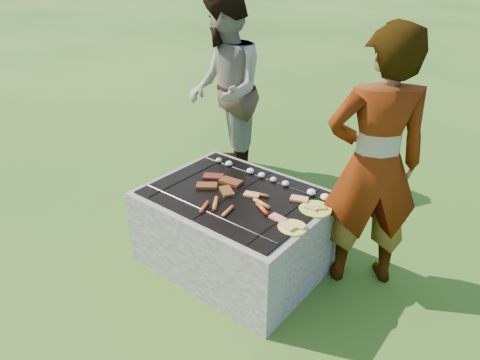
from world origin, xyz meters
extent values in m
plane|color=#1E4511|center=(0.00, 0.00, 0.00)|extent=(60.00, 60.00, 0.00)
cube|color=gray|center=(0.00, 0.41, 0.30)|extent=(1.30, 0.18, 0.60)
cube|color=#A9A095|center=(0.00, -0.41, 0.30)|extent=(1.30, 0.18, 0.60)
cube|color=#A0988E|center=(-0.56, 0.00, 0.30)|extent=(0.18, 0.64, 0.60)
cube|color=#A29890|center=(0.56, 0.00, 0.30)|extent=(0.18, 0.64, 0.60)
cube|color=black|center=(0.00, 0.00, 0.24)|extent=(0.94, 0.64, 0.48)
sphere|color=#FF5914|center=(0.00, 0.00, 0.46)|extent=(0.10, 0.10, 0.10)
cube|color=black|center=(0.00, 0.00, 0.61)|extent=(1.20, 0.90, 0.01)
cylinder|color=black|center=(-0.45, 0.00, 0.61)|extent=(0.01, 0.88, 0.01)
cylinder|color=black|center=(0.00, 0.00, 0.61)|extent=(0.01, 0.88, 0.01)
cylinder|color=black|center=(0.45, 0.00, 0.61)|extent=(0.01, 0.88, 0.01)
cylinder|color=black|center=(0.00, -0.32, 0.61)|extent=(1.18, 0.01, 0.01)
cylinder|color=black|center=(0.00, 0.32, 0.61)|extent=(1.18, 0.01, 0.01)
ellipsoid|color=beige|center=(-0.45, 0.32, 0.63)|extent=(0.05, 0.05, 0.04)
ellipsoid|color=white|center=(-0.34, 0.32, 0.63)|extent=(0.06, 0.06, 0.04)
ellipsoid|color=white|center=(-0.11, 0.32, 0.63)|extent=(0.06, 0.06, 0.04)
ellipsoid|color=#EAE4C6|center=(0.00, 0.32, 0.63)|extent=(0.05, 0.05, 0.04)
ellipsoid|color=beige|center=(0.11, 0.32, 0.63)|extent=(0.05, 0.05, 0.03)
ellipsoid|color=beige|center=(0.22, 0.32, 0.63)|extent=(0.06, 0.06, 0.04)
ellipsoid|color=white|center=(0.44, 0.32, 0.63)|extent=(0.06, 0.06, 0.04)
ellipsoid|color=white|center=(0.55, 0.32, 0.63)|extent=(0.06, 0.06, 0.04)
cube|color=maroon|center=(-0.29, 0.08, 0.62)|extent=(0.18, 0.16, 0.02)
cube|color=#92401A|center=(-0.13, 0.10, 0.62)|extent=(0.17, 0.11, 0.02)
cube|color=brown|center=(-0.23, -0.06, 0.62)|extent=(0.18, 0.16, 0.02)
cube|color=brown|center=(-0.06, -0.03, 0.62)|extent=(0.16, 0.15, 0.02)
cylinder|color=#BA651E|center=(0.17, 0.08, 0.62)|extent=(0.12, 0.05, 0.02)
cylinder|color=#F7A228|center=(0.25, -0.02, 0.63)|extent=(0.15, 0.06, 0.03)
cylinder|color=#E54A25|center=(0.29, -0.07, 0.63)|extent=(0.14, 0.09, 0.03)
cylinder|color=orange|center=(0.00, -0.22, 0.63)|extent=(0.11, 0.14, 0.03)
cylinder|color=orange|center=(0.13, -0.24, 0.62)|extent=(0.05, 0.13, 0.02)
cylinder|color=#D94823|center=(-0.03, -0.30, 0.62)|extent=(0.07, 0.13, 0.02)
cube|color=tan|center=(0.11, 0.05, 0.62)|extent=(0.13, 0.10, 0.01)
cube|color=tan|center=(0.43, -0.09, 0.62)|extent=(0.11, 0.07, 0.01)
cube|color=#E0CC72|center=(0.41, 0.21, 0.62)|extent=(0.14, 0.11, 0.02)
cylinder|color=#D5E937|center=(0.56, 0.18, 0.61)|extent=(0.24, 0.24, 0.01)
cube|color=#CFBF6A|center=(0.54, 0.16, 0.62)|extent=(0.09, 0.06, 0.01)
cube|color=#CDBE68|center=(0.59, 0.20, 0.62)|extent=(0.09, 0.09, 0.01)
cylinder|color=yellow|center=(0.56, -0.11, 0.61)|extent=(0.21, 0.21, 0.01)
cube|color=#F3AF7C|center=(0.54, -0.13, 0.62)|extent=(0.11, 0.08, 0.02)
cube|color=#DBB770|center=(0.59, -0.09, 0.62)|extent=(0.10, 0.08, 0.01)
imported|color=#A8998C|center=(0.82, 0.44, 0.92)|extent=(0.80, 0.76, 1.83)
imported|color=gray|center=(-1.03, 1.09, 0.94)|extent=(1.15, 1.15, 1.89)
camera|label=1|loc=(1.72, -2.09, 2.14)|focal=32.00mm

